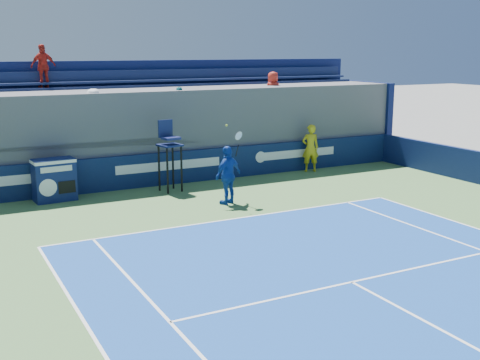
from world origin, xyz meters
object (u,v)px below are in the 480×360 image
tennis_player (228,175)px  match_clock (54,179)px  ball_person (310,148)px  umpire_chair (169,148)px

tennis_player → match_clock: bearing=148.2°
tennis_player → ball_person: bearing=30.6°
match_clock → tennis_player: tennis_player is taller
umpire_chair → match_clock: bearing=173.2°
match_clock → umpire_chair: size_ratio=0.56×
match_clock → umpire_chair: bearing=-6.8°
match_clock → umpire_chair: 3.93m
ball_person → match_clock: ball_person is taller
ball_person → match_clock: bearing=19.5°
umpire_chair → tennis_player: bearing=-68.5°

